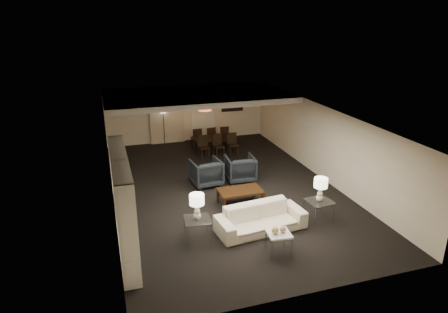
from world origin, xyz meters
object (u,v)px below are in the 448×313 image
object	(u,v)px
vase_blue	(128,232)
chair_nr	(233,144)
vase_amber	(122,191)
chair_nm	(219,146)
chair_fl	(196,138)
marble_table	(278,243)
dining_table	(214,144)
sofa	(261,218)
armchair_right	(240,168)
table_lamp_right	(320,190)
armchair_left	(206,172)
table_lamp_left	(197,207)
floor_lamp	(164,126)
chair_fm	(210,137)
pendant_light	(205,107)
chair_nl	(204,147)
side_table_right	(318,211)
television	(123,198)
side_table_left	(198,230)
floor_speaker	(124,193)
coffee_table	(240,197)
chair_fr	(223,135)

from	to	relation	value
vase_blue	chair_nr	size ratio (longest dim) A/B	0.19
vase_amber	chair_nm	xyz separation A→B (m)	(4.04, 5.98, -1.21)
chair_fl	marble_table	bearing A→B (deg)	86.64
marble_table	dining_table	xyz separation A→B (m)	(0.61, 7.63, 0.02)
chair_nm	chair_fl	bearing A→B (deg)	107.61
sofa	dining_table	xyz separation A→B (m)	(0.61, 6.53, -0.05)
armchair_right	chair_nr	size ratio (longest dim) A/B	1.10
chair_fl	table_lamp_right	bearing A→B (deg)	99.95
armchair_left	chair_fl	xyz separation A→B (m)	(0.61, 3.88, -0.00)
marble_table	chair_nr	bearing A→B (deg)	80.16
table_lamp_right	chair_nm	bearing A→B (deg)	100.50
table_lamp_left	floor_lamp	distance (m)	8.06
vase_blue	dining_table	xyz separation A→B (m)	(4.04, 7.60, -0.85)
armchair_right	chair_fm	world-z (taller)	armchair_right
sofa	chair_nm	size ratio (longest dim) A/B	2.70
vase_amber	chair_nm	world-z (taller)	vase_amber
pendant_light	chair_nl	bearing A→B (deg)	-110.31
vase_blue	armchair_right	bearing A→B (deg)	47.36
side_table_right	television	bearing A→B (deg)	171.55
side_table_left	chair_fm	world-z (taller)	chair_fm
table_lamp_left	chair_nm	bearing A→B (deg)	68.55
chair_nm	vase_amber	bearing A→B (deg)	-131.20
vase_amber	floor_speaker	bearing A→B (deg)	87.04
chair_fl	table_lamp_left	bearing A→B (deg)	73.32
chair_nm	floor_lamp	size ratio (longest dim) A/B	0.53
coffee_table	floor_speaker	world-z (taller)	floor_speaker
table_lamp_right	chair_fm	bearing A→B (deg)	98.63
pendant_light	table_lamp_left	xyz separation A→B (m)	(-1.88, -6.35, -0.98)
pendant_light	armchair_left	distance (m)	3.48
coffee_table	floor_speaker	bearing A→B (deg)	172.54
table_lamp_left	marble_table	xyz separation A→B (m)	(1.70, -1.10, -0.67)
chair_nr	chair_fm	size ratio (longest dim) A/B	1.00
pendant_light	floor_speaker	size ratio (longest dim) A/B	0.41
side_table_right	marble_table	bearing A→B (deg)	-147.09
marble_table	chair_fl	xyz separation A→B (m)	(0.01, 8.28, 0.17)
floor_speaker	floor_lamp	xyz separation A→B (m)	(2.11, 6.01, 0.19)
sofa	chair_nr	distance (m)	6.01
side_table_left	floor_speaker	distance (m)	2.62
armchair_right	chair_fm	xyz separation A→B (m)	(0.01, 3.88, -0.00)
floor_speaker	sofa	bearing A→B (deg)	-42.29
dining_table	chair_fl	xyz separation A→B (m)	(-0.60, 0.65, 0.14)
sofa	chair_fr	bearing A→B (deg)	74.25
chair_nm	armchair_right	bearing A→B (deg)	-97.39
dining_table	table_lamp_right	bearing A→B (deg)	-80.52
chair_nl	armchair_right	bearing A→B (deg)	-81.86
chair_fm	television	bearing A→B (deg)	52.90
coffee_table	floor_lamp	world-z (taller)	floor_lamp
table_lamp_right	vase_blue	world-z (taller)	table_lamp_right
coffee_table	chair_fl	xyz separation A→B (m)	(0.01, 5.58, 0.20)
marble_table	chair_nm	size ratio (longest dim) A/B	0.62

